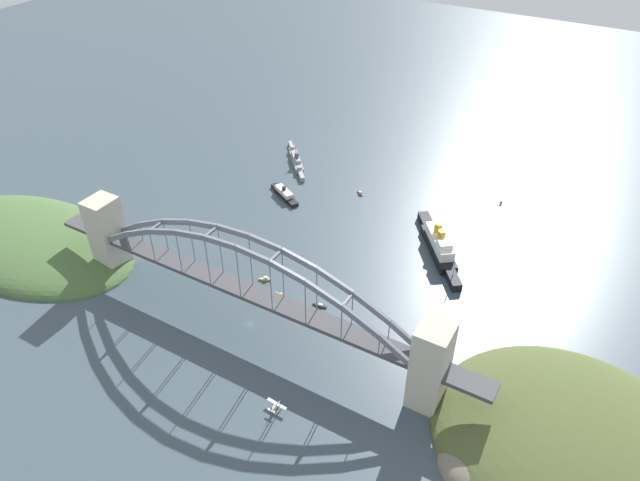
% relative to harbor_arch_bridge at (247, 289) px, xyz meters
% --- Properties ---
extents(ground_plane, '(1400.00, 1400.00, 0.00)m').
position_rel_harbor_arch_bridge_xyz_m(ground_plane, '(-0.00, 0.00, -25.96)').
color(ground_plane, '#3D4C56').
extents(harbor_arch_bridge, '(276.35, 18.07, 59.49)m').
position_rel_harbor_arch_bridge_xyz_m(harbor_arch_bridge, '(0.00, 0.00, 0.00)').
color(harbor_arch_bridge, beige).
rests_on(harbor_arch_bridge, ground).
extents(headland_west_shore, '(168.00, 94.32, 22.11)m').
position_rel_harbor_arch_bridge_xyz_m(headland_west_shore, '(-174.78, -13.86, -25.96)').
color(headland_west_shore, '#476638').
rests_on(headland_west_shore, ground).
extents(headland_east_shore, '(131.75, 119.21, 30.55)m').
position_rel_harbor_arch_bridge_xyz_m(headland_east_shore, '(173.70, 7.37, -25.96)').
color(headland_east_shore, '#4C562D').
rests_on(headland_east_shore, ground).
extents(ocean_liner, '(54.31, 68.99, 18.42)m').
position_rel_harbor_arch_bridge_xyz_m(ocean_liner, '(68.34, 117.17, -20.33)').
color(ocean_liner, black).
rests_on(ocean_liner, ground).
extents(naval_cruiser, '(45.42, 50.90, 16.37)m').
position_rel_harbor_arch_bridge_xyz_m(naval_cruiser, '(-77.12, 172.56, -23.19)').
color(naval_cruiser, gray).
rests_on(naval_cruiser, ground).
extents(harbor_ferry_steamer, '(32.86, 21.43, 8.45)m').
position_rel_harbor_arch_bridge_xyz_m(harbor_ferry_steamer, '(-56.77, 123.31, -23.34)').
color(harbor_ferry_steamer, black).
rests_on(harbor_ferry_steamer, ground).
extents(seaplane_taxiing_near_bridge, '(11.27, 7.99, 4.92)m').
position_rel_harbor_arch_bridge_xyz_m(seaplane_taxiing_near_bridge, '(45.73, -42.11, -23.94)').
color(seaplane_taxiing_near_bridge, '#B7B7B2').
rests_on(seaplane_taxiing_near_bridge, ground).
extents(small_boat_0, '(7.41, 4.52, 2.64)m').
position_rel_harbor_arch_bridge_xyz_m(small_boat_0, '(-14.00, 35.57, -25.02)').
color(small_boat_0, gold).
rests_on(small_boat_0, ground).
extents(small_boat_1, '(6.62, 5.50, 2.41)m').
position_rel_harbor_arch_bridge_xyz_m(small_boat_1, '(-9.07, 155.52, -25.11)').
color(small_boat_1, brown).
rests_on(small_boat_1, ground).
extents(small_boat_2, '(2.45, 7.87, 2.20)m').
position_rel_harbor_arch_bridge_xyz_m(small_boat_2, '(87.48, 196.70, -25.18)').
color(small_boat_2, black).
rests_on(small_boat_2, ground).
extents(small_boat_3, '(8.93, 2.40, 2.04)m').
position_rel_harbor_arch_bridge_xyz_m(small_boat_3, '(27.45, 31.99, -25.24)').
color(small_boat_3, black).
rests_on(small_boat_3, ground).
extents(small_boat_4, '(8.05, 9.05, 2.19)m').
position_rel_harbor_arch_bridge_xyz_m(small_boat_4, '(-0.87, 26.12, -25.20)').
color(small_boat_4, gold).
rests_on(small_boat_4, ground).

